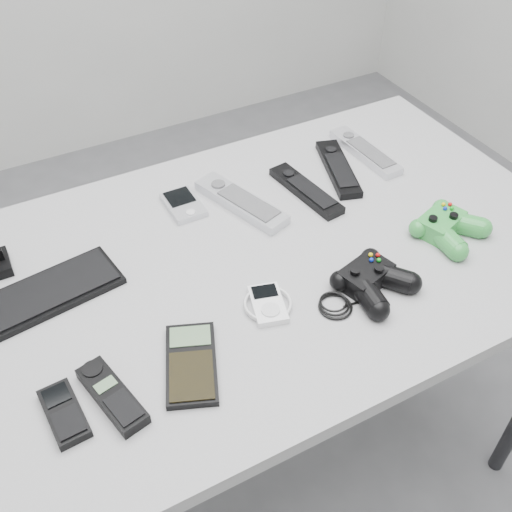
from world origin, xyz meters
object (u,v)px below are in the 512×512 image
remote_silver_b (365,151)px  calculator (191,363)px  controller_green (447,225)px  remote_silver_a (241,201)px  pda (183,204)px  remote_black_b (338,168)px  cordless_handset (112,395)px  desk (277,272)px  remote_black_a (306,190)px  controller_black (372,278)px  pda_keyboard (47,293)px  mp3_player (268,304)px  mobile_phone (64,413)px

remote_silver_b → calculator: (-0.60, -0.37, -0.00)m
controller_green → remote_silver_a: bearing=121.4°
pda → remote_black_b: 0.36m
cordless_handset → desk: bearing=12.0°
remote_black_b → calculator: remote_black_b is taller
remote_black_a → cordless_handset: cordless_handset is taller
remote_black_a → controller_black: bearing=-105.8°
remote_black_b → controller_black: bearing=-96.6°
remote_black_a → calculator: (-0.40, -0.30, -0.00)m
pda_keyboard → controller_black: 0.58m
remote_black_a → controller_black: controller_black is taller
pda → remote_black_a: bearing=-17.6°
cordless_handset → mp3_player: 0.30m
pda → controller_green: controller_green is taller
remote_black_a → remote_black_b: (0.11, 0.04, -0.00)m
desk → pda_keyboard: pda_keyboard is taller
desk → calculator: bearing=-145.3°
remote_black_b → controller_black: controller_black is taller
pda → remote_black_a: remote_black_a is taller
desk → controller_green: size_ratio=8.30×
remote_silver_a → remote_black_a: (0.14, -0.03, -0.00)m
remote_silver_b → mobile_phone: size_ratio=1.96×
pda_keyboard → remote_silver_b: 0.77m
remote_black_a → remote_silver_b: remote_silver_b is taller
mobile_phone → remote_silver_b: bearing=20.4°
remote_silver_b → remote_black_b: bearing=-166.9°
controller_black → controller_green: bearing=-1.8°
remote_black_a → controller_black: (-0.04, -0.29, 0.01)m
pda_keyboard → remote_silver_b: size_ratio=1.21×
cordless_handset → controller_green: size_ratio=1.02×
pda → remote_black_b: remote_black_b is taller
pda → controller_black: (0.21, -0.37, 0.01)m
desk → remote_black_b: bearing=33.1°
cordless_handset → controller_green: 0.70m
remote_silver_a → cordless_handset: (-0.38, -0.33, -0.00)m
mobile_phone → mp3_player: size_ratio=1.20×
remote_silver_a → remote_black_b: 0.25m
desk → remote_black_b: (0.24, 0.16, 0.08)m
remote_silver_a → controller_green: size_ratio=1.60×
remote_silver_a → calculator: bearing=-146.1°
desk → controller_green: bearing=-21.0°
remote_black_a → calculator: bearing=-150.2°
remote_black_a → cordless_handset: bearing=-157.6°
controller_black → remote_black_b: bearing=50.5°
remote_black_b → pda_keyboard: bearing=-155.5°
controller_black → pda: bearing=104.0°
remote_silver_a → remote_black_b: size_ratio=1.07×
remote_silver_b → controller_green: 0.31m
remote_silver_b → cordless_handset: bearing=-156.3°
mp3_player → pda_keyboard: bearing=163.8°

